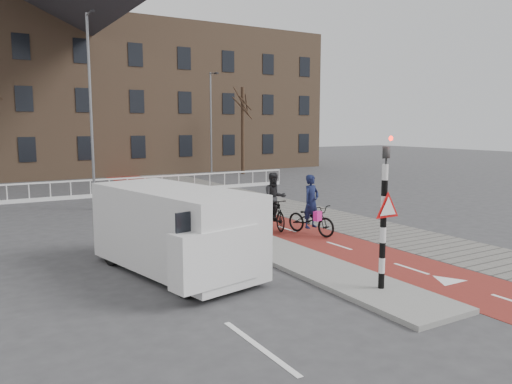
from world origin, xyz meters
TOP-DOWN VIEW (x-y plane):
  - ground at (0.00, 0.00)m, footprint 120.00×120.00m
  - bike_lane at (1.50, 10.00)m, footprint 2.50×60.00m
  - sidewalk at (4.30, 10.00)m, footprint 3.00×60.00m
  - curb_island at (-0.70, 4.00)m, footprint 1.80×16.00m
  - traffic_signal at (-0.60, -2.02)m, footprint 0.80×0.80m
  - bollard at (-0.92, 3.46)m, footprint 0.12×0.12m
  - cyclist_near at (1.74, 3.83)m, footprint 1.18×2.17m
  - cyclist_far at (1.11, 5.26)m, footprint 1.03×2.06m
  - van at (-4.10, 1.97)m, footprint 3.12×5.52m
  - railing at (-5.00, 17.00)m, footprint 28.00×0.10m
  - townhouse_row at (-3.00, 32.00)m, footprint 46.00×10.00m
  - tree_right at (10.31, 24.24)m, footprint 0.27×0.27m
  - streetlight_near at (-3.65, 13.16)m, footprint 0.12×0.12m
  - streetlight_right at (7.01, 23.06)m, footprint 0.12×0.12m

SIDE VIEW (x-z plane):
  - ground at x=0.00m, z-range 0.00..0.00m
  - bike_lane at x=1.50m, z-range 0.00..0.01m
  - sidewalk at x=4.30m, z-range 0.00..0.01m
  - curb_island at x=-0.70m, z-range 0.00..0.12m
  - railing at x=-5.00m, z-range -0.19..0.80m
  - bollard at x=-0.92m, z-range 0.12..0.98m
  - cyclist_near at x=1.74m, z-range -0.34..1.79m
  - cyclist_far at x=1.11m, z-range -0.17..1.94m
  - van at x=-4.10m, z-range 0.06..2.30m
  - traffic_signal at x=-0.60m, z-range 0.15..3.83m
  - tree_right at x=10.31m, z-range 0.00..6.76m
  - streetlight_right at x=7.01m, z-range 0.00..7.60m
  - streetlight_near at x=-3.65m, z-range 0.00..8.74m
  - townhouse_row at x=-3.00m, z-range -0.14..15.76m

